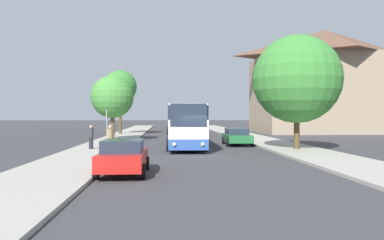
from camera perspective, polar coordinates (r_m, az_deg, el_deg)
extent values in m
plane|color=#38383A|center=(24.55, 1.14, -5.15)|extent=(300.00, 300.00, 0.00)
cube|color=#A39E93|center=(24.92, -15.17, -4.92)|extent=(4.00, 120.00, 0.15)
cube|color=#A39E93|center=(26.11, 16.68, -4.66)|extent=(4.00, 120.00, 0.15)
cube|color=gray|center=(56.96, 19.64, 3.63)|extent=(19.21, 12.96, 10.80)
pyramid|color=brown|center=(57.79, 19.68, 10.92)|extent=(19.21, 12.96, 3.89)
cube|color=#2D519E|center=(29.60, -0.97, -2.92)|extent=(2.83, 11.67, 0.70)
cube|color=silver|center=(29.56, -0.97, -1.04)|extent=(2.83, 11.67, 1.24)
cube|color=#232D3D|center=(29.54, -0.97, 1.08)|extent=(2.85, 11.44, 0.95)
cube|color=silver|center=(29.55, -0.97, 2.11)|extent=(2.77, 11.43, 0.12)
cube|color=#232D3D|center=(23.71, -0.53, 0.78)|extent=(2.33, 0.11, 1.45)
sphere|color=#F4EAC1|center=(23.75, -2.72, -3.75)|extent=(0.24, 0.24, 0.24)
sphere|color=#F4EAC1|center=(23.82, 1.65, -3.74)|extent=(0.24, 0.24, 0.24)
cylinder|color=black|center=(26.13, -3.57, -3.69)|extent=(0.32, 1.01, 1.00)
cylinder|color=black|center=(26.22, 2.10, -3.67)|extent=(0.32, 1.01, 1.00)
cylinder|color=black|center=(33.08, -3.40, -2.74)|extent=(0.32, 1.01, 1.00)
cylinder|color=black|center=(33.15, 1.07, -2.73)|extent=(0.32, 1.01, 1.00)
cube|color=silver|center=(44.28, -1.99, -1.68)|extent=(2.65, 10.41, 0.70)
cube|color=#285BA8|center=(44.24, -1.99, -0.30)|extent=(2.65, 10.41, 1.43)
cube|color=#232D3D|center=(44.24, -1.99, 1.24)|extent=(2.67, 10.21, 0.95)
cube|color=#285BA8|center=(44.24, -1.99, 1.93)|extent=(2.59, 10.20, 0.12)
cube|color=#232D3D|center=(39.03, -1.56, 1.07)|extent=(2.18, 0.11, 1.45)
sphere|color=#F4EAC1|center=(39.01, -2.80, -1.97)|extent=(0.24, 0.24, 0.24)
sphere|color=#F4EAC1|center=(39.12, -0.32, -1.96)|extent=(0.24, 0.24, 0.24)
cylinder|color=black|center=(41.13, -3.43, -2.05)|extent=(0.32, 1.01, 1.00)
cylinder|color=black|center=(41.27, -0.07, -2.04)|extent=(0.32, 1.01, 1.00)
cylinder|color=black|center=(47.34, -3.66, -1.67)|extent=(0.32, 1.01, 1.00)
cylinder|color=black|center=(47.46, -0.74, -1.67)|extent=(0.32, 1.01, 1.00)
cube|color=gray|center=(59.60, -2.28, -1.04)|extent=(2.90, 11.34, 0.70)
cube|color=red|center=(59.57, -2.28, -0.03)|extent=(2.90, 11.34, 1.40)
cube|color=#232D3D|center=(59.57, -2.28, 1.10)|extent=(2.92, 11.12, 0.95)
cube|color=red|center=(59.57, -2.28, 1.61)|extent=(2.84, 11.12, 0.12)
cube|color=#232D3D|center=(53.92, -1.90, 0.97)|extent=(2.27, 0.14, 1.45)
sphere|color=#F4EAC1|center=(53.87, -2.84, -1.20)|extent=(0.24, 0.24, 0.24)
sphere|color=#F4EAC1|center=(54.00, -0.97, -1.20)|extent=(0.24, 0.24, 0.24)
cylinder|color=black|center=(56.16, -3.35, -1.28)|extent=(0.33, 1.01, 1.00)
cylinder|color=black|center=(56.33, -0.78, -1.28)|extent=(0.33, 1.01, 1.00)
cylinder|color=black|center=(62.91, -3.62, -1.06)|extent=(0.33, 1.01, 1.00)
cylinder|color=black|center=(63.06, -1.33, -1.05)|extent=(0.33, 1.01, 1.00)
cube|color=red|center=(16.34, -10.40, -5.90)|extent=(1.87, 4.10, 0.67)
cube|color=#232D3D|center=(16.12, -10.47, -3.89)|extent=(1.63, 2.14, 0.51)
cylinder|color=black|center=(17.75, -12.85, -6.45)|extent=(0.21, 0.62, 0.62)
cylinder|color=black|center=(17.55, -6.90, -6.52)|extent=(0.21, 0.62, 0.62)
cylinder|color=black|center=(15.28, -14.42, -7.64)|extent=(0.21, 0.62, 0.62)
cylinder|color=black|center=(15.04, -7.49, -7.75)|extent=(0.21, 0.62, 0.62)
cube|color=#236B38|center=(31.60, 6.86, -2.72)|extent=(2.10, 4.74, 0.59)
cube|color=#232D3D|center=(31.76, 6.81, -1.72)|extent=(1.79, 2.49, 0.51)
cylinder|color=black|center=(30.36, 9.10, -3.43)|extent=(0.22, 0.63, 0.62)
cylinder|color=black|center=(30.05, 5.46, -3.47)|extent=(0.22, 0.63, 0.62)
cylinder|color=black|center=(33.21, 8.13, -3.06)|extent=(0.22, 0.63, 0.62)
cylinder|color=black|center=(32.92, 4.80, -3.09)|extent=(0.22, 0.63, 0.62)
cylinder|color=gray|center=(27.34, -12.84, -1.32)|extent=(0.08, 0.08, 2.78)
cube|color=silver|center=(27.32, -12.84, 0.86)|extent=(0.03, 0.45, 0.60)
cylinder|color=#23232D|center=(27.25, -15.13, -3.44)|extent=(0.30, 0.30, 0.79)
cylinder|color=#333338|center=(27.21, -15.14, -1.92)|extent=(0.36, 0.36, 0.66)
sphere|color=tan|center=(27.19, -15.14, -1.01)|extent=(0.21, 0.21, 0.21)
cylinder|color=#23232D|center=(24.62, -12.37, -3.84)|extent=(0.30, 0.30, 0.82)
cylinder|color=olive|center=(24.58, -12.38, -2.09)|extent=(0.36, 0.36, 0.69)
sphere|color=tan|center=(24.56, -12.38, -1.03)|extent=(0.22, 0.22, 0.22)
cylinder|color=brown|center=(36.89, -12.02, -0.92)|extent=(0.40, 0.40, 2.59)
sphere|color=#428938|center=(36.91, -12.04, 3.49)|extent=(4.12, 4.12, 4.12)
cylinder|color=#513D23|center=(48.44, -10.86, 0.56)|extent=(0.40, 0.40, 4.41)
sphere|color=#387F33|center=(48.58, -10.87, 5.01)|extent=(4.18, 4.18, 4.18)
cylinder|color=#513D23|center=(27.26, 15.66, -1.55)|extent=(0.40, 0.40, 2.58)
sphere|color=#387F33|center=(27.35, 15.69, 6.01)|extent=(6.18, 6.18, 6.18)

